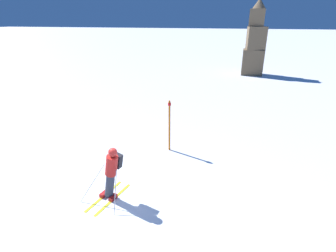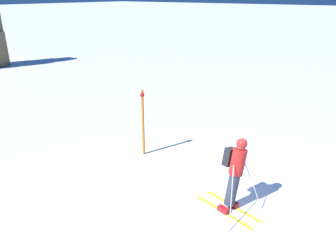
# 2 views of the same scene
# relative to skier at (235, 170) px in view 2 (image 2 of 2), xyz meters

# --- Properties ---
(ground_plane) EXTENTS (300.00, 300.00, 0.00)m
(ground_plane) POSITION_rel_skier_xyz_m (0.11, 0.01, -1.01)
(ground_plane) COLOR white
(skier) EXTENTS (1.26, 1.77, 1.83)m
(skier) POSITION_rel_skier_xyz_m (0.00, 0.00, 0.00)
(skier) COLOR yellow
(skier) RESTS_ON ground
(trail_marker) EXTENTS (0.13, 0.13, 2.18)m
(trail_marker) POSITION_rel_skier_xyz_m (0.82, 3.61, 0.17)
(trail_marker) COLOR orange
(trail_marker) RESTS_ON ground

